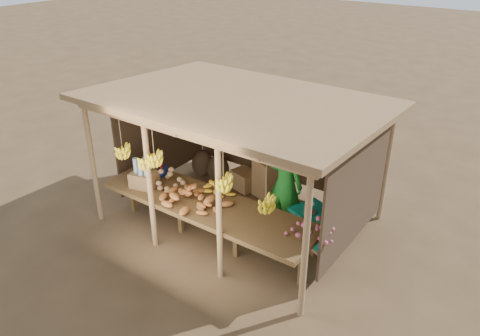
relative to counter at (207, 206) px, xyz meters
The scene contains 13 objects.
ground 1.20m from the counter, 90.00° to the left, with size 60.00×60.00×0.00m, color brown.
stall_structure 1.43m from the counter, 88.85° to the left, with size 4.70×3.50×2.43m.
counter is the anchor object (origin of this frame).
potato_heap 1.19m from the counter, behind, with size 0.91×0.55×0.36m, color #9D7951, non-canonical shape.
sweet_potato_heap 0.35m from the counter, 136.10° to the right, with size 1.04×0.62×0.36m, color #B4692E, non-canonical shape.
onion_heap 1.92m from the counter, ahead, with size 0.78×0.47×0.35m, color #AA5361, non-canonical shape.
banana_pile 0.46m from the counter, 92.03° to the left, with size 0.57×0.34×0.35m, color yellow, non-canonical shape.
tomato_basin 1.43m from the counter, 167.56° to the left, with size 0.35×0.35×0.18m.
bottle_box 1.27m from the counter, behind, with size 0.50×0.44×0.54m.
vendor 1.41m from the counter, 54.27° to the left, with size 0.67×0.44×1.83m, color #197321.
tarp_crate 1.83m from the counter, 36.14° to the left, with size 0.85×0.79×0.82m.
carton_stack 1.96m from the counter, 96.30° to the left, with size 1.12×0.51×0.78m.
burlap_sacks 2.53m from the counter, 127.59° to the left, with size 0.90×0.47×0.64m.
Camera 1 is at (4.26, -5.98, 4.77)m, focal length 35.00 mm.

